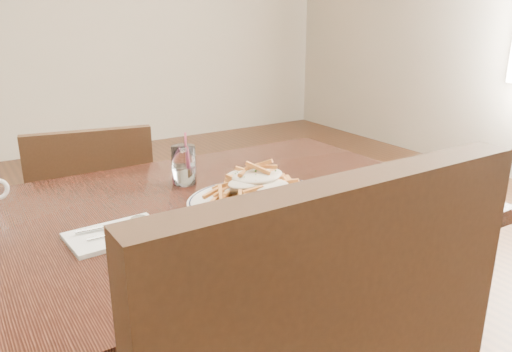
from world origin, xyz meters
TOP-DOWN VIEW (x-y plane):
  - table at (0.00, 0.00)m, footprint 1.20×0.80m
  - chair_far at (-0.12, 0.65)m, footprint 0.45×0.45m
  - fries_plate at (0.09, -0.06)m, footprint 0.37×0.33m
  - loaded_fries at (0.09, -0.06)m, footprint 0.24×0.20m
  - napkin at (-0.24, -0.05)m, footprint 0.19×0.13m
  - cutlery at (-0.24, -0.05)m, footprint 0.18×0.06m
  - water_glass at (0.01, 0.17)m, footprint 0.06×0.06m

SIDE VIEW (x-z plane):
  - chair_far at x=-0.12m, z-range 0.06..0.89m
  - table at x=0.00m, z-range 0.30..1.05m
  - napkin at x=-0.24m, z-range 0.75..0.76m
  - fries_plate at x=0.09m, z-range 0.75..0.77m
  - cutlery at x=-0.24m, z-range 0.76..0.76m
  - water_glass at x=0.01m, z-range 0.72..0.86m
  - loaded_fries at x=0.09m, z-range 0.77..0.84m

